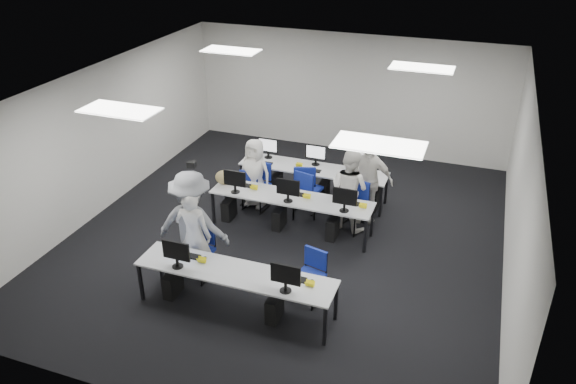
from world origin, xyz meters
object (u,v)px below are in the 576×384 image
(chair_0, at_px, (199,260))
(chair_1, at_px, (309,285))
(student_3, at_px, (367,181))
(photographer, at_px, (192,224))
(chair_5, at_px, (251,191))
(chair_7, at_px, (353,206))
(desk_mid, at_px, (291,199))
(student_1, at_px, (349,189))
(student_0, at_px, (194,236))
(chair_3, at_px, (304,201))
(student_2, at_px, (255,173))
(desk_front, at_px, (235,274))
(chair_2, at_px, (257,194))
(chair_6, at_px, (309,197))
(chair_4, at_px, (352,214))

(chair_0, bearing_deg, chair_1, 7.93)
(student_3, distance_m, photographer, 3.66)
(chair_5, bearing_deg, chair_7, -8.82)
(desk_mid, xyz_separation_m, student_1, (1.02, 0.51, 0.15))
(student_0, bearing_deg, chair_1, 179.29)
(chair_3, relative_size, student_2, 0.65)
(desk_front, xyz_separation_m, student_1, (1.02, 3.11, 0.15))
(chair_2, xyz_separation_m, student_2, (-0.08, 0.09, 0.44))
(student_0, height_order, photographer, photographer)
(chair_1, distance_m, student_3, 2.91)
(chair_7, xyz_separation_m, student_1, (-0.02, -0.34, 0.55))
(chair_5, distance_m, chair_6, 1.27)
(desk_mid, xyz_separation_m, student_3, (1.27, 0.88, 0.20))
(chair_0, height_order, student_1, student_1)
(student_2, bearing_deg, chair_2, -43.96)
(desk_front, height_order, student_0, student_0)
(chair_1, distance_m, chair_5, 3.51)
(desk_mid, relative_size, chair_1, 3.65)
(chair_1, bearing_deg, desk_front, -133.13)
(chair_4, relative_size, student_3, 0.56)
(chair_0, bearing_deg, chair_4, 56.47)
(chair_3, bearing_deg, chair_6, 65.35)
(chair_7, relative_size, student_1, 0.53)
(chair_0, height_order, chair_3, chair_3)
(chair_3, relative_size, photographer, 0.50)
(chair_2, xyz_separation_m, chair_4, (2.10, -0.16, 0.00))
(chair_1, height_order, student_3, student_3)
(desk_front, relative_size, desk_mid, 1.00)
(chair_4, bearing_deg, student_1, 171.80)
(student_0, bearing_deg, chair_4, -133.61)
(chair_2, xyz_separation_m, student_1, (2.00, -0.11, 0.52))
(desk_front, distance_m, chair_7, 3.63)
(chair_5, height_order, student_3, student_3)
(chair_6, distance_m, photographer, 3.11)
(chair_1, xyz_separation_m, chair_2, (-1.99, 2.58, 0.03))
(desk_front, bearing_deg, student_3, 69.93)
(chair_4, distance_m, chair_6, 1.13)
(chair_1, bearing_deg, student_3, 98.91)
(chair_1, xyz_separation_m, student_0, (-2.01, -0.10, 0.57))
(chair_4, relative_size, student_1, 0.59)
(chair_3, distance_m, chair_5, 1.24)
(student_2, height_order, photographer, photographer)
(desk_mid, distance_m, student_0, 2.29)
(chair_4, distance_m, chair_5, 2.33)
(chair_3, xyz_separation_m, photographer, (-1.14, -2.58, 0.66))
(chair_2, distance_m, student_2, 0.46)
(student_0, bearing_deg, chair_3, -114.45)
(desk_front, height_order, chair_1, chair_1)
(chair_1, bearing_deg, chair_5, 143.13)
(chair_1, height_order, student_0, student_0)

